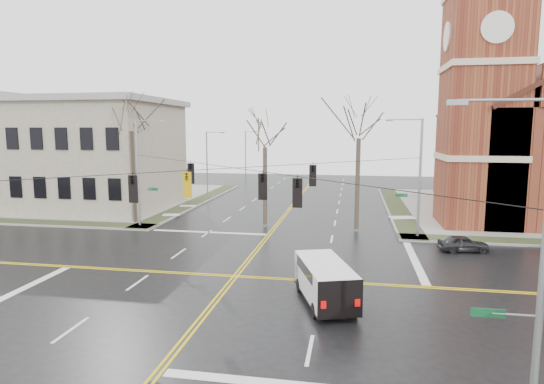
% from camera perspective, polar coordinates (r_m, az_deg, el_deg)
% --- Properties ---
extents(ground, '(120.00, 120.00, 0.00)m').
position_cam_1_polar(ground, '(26.43, -4.60, -10.49)').
color(ground, black).
rests_on(ground, ground).
extents(sidewalks, '(80.00, 80.00, 0.17)m').
position_cam_1_polar(sidewalks, '(26.41, -4.61, -10.34)').
color(sidewalks, gray).
rests_on(sidewalks, ground).
extents(road_markings, '(100.00, 100.00, 0.01)m').
position_cam_1_polar(road_markings, '(26.43, -4.60, -10.48)').
color(road_markings, gold).
rests_on(road_markings, ground).
extents(church, '(24.28, 27.48, 27.50)m').
position_cam_1_polar(church, '(52.35, 30.83, 6.88)').
color(church, maroon).
rests_on(church, ground).
extents(civic_building_a, '(18.00, 14.00, 11.00)m').
position_cam_1_polar(civic_building_a, '(52.68, -22.66, 4.18)').
color(civic_building_a, gray).
rests_on(civic_building_a, ground).
extents(signal_pole_ne, '(2.75, 0.22, 9.00)m').
position_cam_1_polar(signal_pole_ne, '(36.24, 17.81, 2.15)').
color(signal_pole_ne, gray).
rests_on(signal_pole_ne, ground).
extents(signal_pole_nw, '(2.75, 0.22, 9.00)m').
position_cam_1_polar(signal_pole_nw, '(40.06, -16.28, 2.72)').
color(signal_pole_nw, gray).
rests_on(signal_pole_nw, ground).
extents(signal_pole_se, '(2.75, 0.22, 9.00)m').
position_cam_1_polar(signal_pole_se, '(14.06, 30.32, -7.02)').
color(signal_pole_se, gray).
rests_on(signal_pole_se, ground).
extents(span_wires, '(23.02, 23.02, 0.03)m').
position_cam_1_polar(span_wires, '(25.18, -4.76, 3.03)').
color(span_wires, black).
rests_on(span_wires, ground).
extents(traffic_signals, '(8.21, 8.26, 1.30)m').
position_cam_1_polar(traffic_signals, '(24.62, -5.14, 1.16)').
color(traffic_signals, black).
rests_on(traffic_signals, ground).
extents(streetlight_north_a, '(2.30, 0.20, 8.00)m').
position_cam_1_polar(streetlight_north_a, '(55.11, -8.02, 3.76)').
color(streetlight_north_a, gray).
rests_on(streetlight_north_a, ground).
extents(streetlight_north_b, '(2.30, 0.20, 8.00)m').
position_cam_1_polar(streetlight_north_b, '(74.35, -3.22, 4.85)').
color(streetlight_north_b, gray).
rests_on(streetlight_north_b, ground).
extents(cargo_van, '(3.52, 5.50, 1.96)m').
position_cam_1_polar(cargo_van, '(22.53, 6.52, -10.69)').
color(cargo_van, white).
rests_on(cargo_van, ground).
extents(parked_car_a, '(3.49, 1.81, 1.13)m').
position_cam_1_polar(parked_car_a, '(33.91, 22.86, -5.98)').
color(parked_car_a, '#232326').
rests_on(parked_car_a, ground).
extents(tree_nw_far, '(4.00, 4.00, 12.03)m').
position_cam_1_polar(tree_nw_far, '(41.57, -17.20, 8.03)').
color(tree_nw_far, '#3D3227').
rests_on(tree_nw_far, ground).
extents(tree_nw_near, '(4.00, 4.00, 9.98)m').
position_cam_1_polar(tree_nw_near, '(38.70, -0.89, 6.27)').
color(tree_nw_near, '#3D3227').
rests_on(tree_nw_near, ground).
extents(tree_ne, '(4.00, 4.00, 11.20)m').
position_cam_1_polar(tree_ne, '(37.42, 10.84, 7.40)').
color(tree_ne, '#3D3227').
rests_on(tree_ne, ground).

